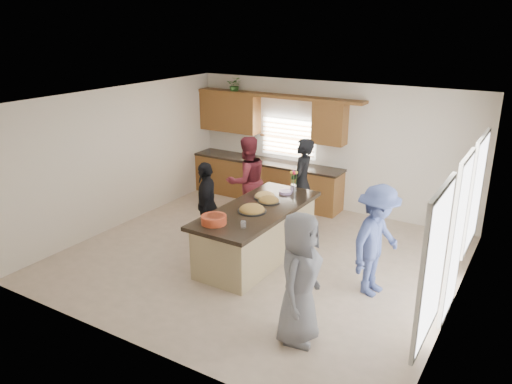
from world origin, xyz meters
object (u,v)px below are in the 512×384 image
Objects in this scene: island at (257,234)px; woman_left_back at (302,184)px; woman_left_mid at (247,181)px; woman_right_front at (300,278)px; woman_left_front at (207,204)px; salad_bowl at (214,219)px; woman_right_back at (377,241)px.

woman_left_back reaches higher than island.
woman_right_front is at bearing 71.69° from woman_left_mid.
woman_left_front is (-1.09, 0.00, 0.35)m from island.
woman_right_front reaches higher than salad_bowl.
woman_right_back is 1.73m from woman_right_front.
woman_left_back is at bearing 19.79° from woman_right_front.
salad_bowl is 2.36m from woman_left_mid.
woman_left_mid is at bearing -77.70° from woman_left_back.
woman_left_front reaches higher than salad_bowl.
woman_right_back reaches higher than salad_bowl.
woman_left_back is 2.03m from woman_left_front.
island is 1.14m from salad_bowl.
woman_left_mid is at bearing 129.27° from island.
island is 1.69× the size of woman_left_front.
woman_right_back is 0.98× the size of woman_right_front.
woman_left_mid is at bearing 145.30° from woman_left_front.
woman_left_front is 0.90× the size of woman_right_front.
island is at bearing 68.45° from woman_left_mid.
woman_left_mid is at bearing 35.72° from woman_right_front.
island is at bearing 58.78° from woman_left_front.
woman_left_front is at bearing 26.44° from woman_left_mid.
woman_right_front is (2.70, -3.03, -0.03)m from woman_left_mid.
woman_left_back is (0.25, 2.66, -0.11)m from salad_bowl.
woman_left_back is at bearing 61.46° from woman_right_back.
woman_right_front is at bearing 15.56° from woman_left_back.
woman_right_front is (1.69, -1.76, 0.44)m from island.
woman_right_back is (3.16, -1.36, -0.04)m from woman_left_mid.
woman_left_mid reaches higher than island.
woman_left_mid is at bearing 109.38° from salad_bowl.
woman_left_front reaches higher than island.
woman_right_front reaches higher than island.
woman_left_mid is 4.05m from woman_right_front.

